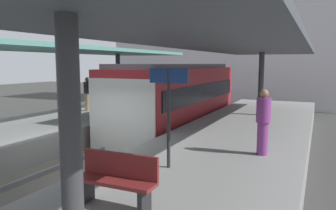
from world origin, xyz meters
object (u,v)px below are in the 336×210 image
platform_bench (117,178)px  passenger_far_end (87,94)px  platform_sign (169,95)px  commuter_train (178,97)px  passenger_mid_platform (263,121)px

platform_bench → passenger_far_end: bearing=130.3°
platform_sign → commuter_train: bearing=111.5°
platform_bench → passenger_mid_platform: 4.48m
commuter_train → passenger_far_end: commuter_train is taller
platform_sign → passenger_far_end: bearing=138.3°
passenger_far_end → platform_sign: bearing=-41.7°
commuter_train → passenger_mid_platform: size_ratio=6.06×
commuter_train → platform_sign: (3.21, -8.14, 0.90)m
platform_sign → passenger_mid_platform: platform_sign is taller
commuter_train → platform_bench: bearing=-72.4°
platform_bench → passenger_far_end: 11.45m
platform_bench → platform_sign: size_ratio=0.63×
platform_sign → passenger_far_end: size_ratio=1.34×
commuter_train → platform_sign: size_ratio=4.60×
platform_sign → passenger_far_end: (-7.35, 6.54, -0.77)m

